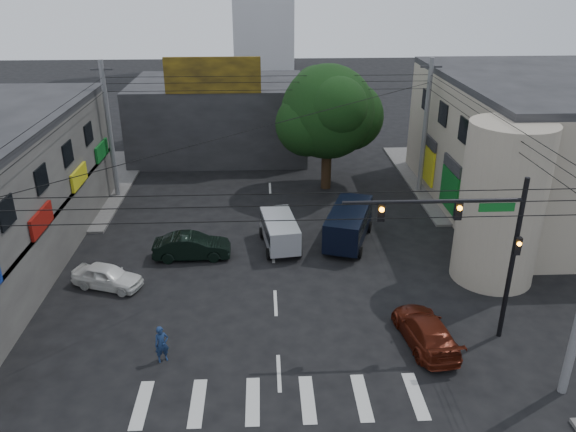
{
  "coord_description": "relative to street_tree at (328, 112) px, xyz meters",
  "views": [
    {
      "loc": [
        -0.46,
        -20.46,
        14.43
      ],
      "look_at": [
        0.68,
        4.0,
        3.58
      ],
      "focal_mm": 35.0,
      "sensor_mm": 36.0,
      "label": 1
    }
  ],
  "objects": [
    {
      "name": "silver_minivan",
      "position": [
        -3.6,
        -9.19,
        -4.62
      ],
      "size": [
        4.43,
        2.73,
        1.71
      ],
      "primitive_type": null,
      "rotation": [
        0.0,
        0.0,
        1.71
      ],
      "color": "#B0B2B8",
      "rests_on": "ground"
    },
    {
      "name": "billboard",
      "position": [
        -8.0,
        4.1,
        1.83
      ],
      "size": [
        7.0,
        0.3,
        2.6
      ],
      "primitive_type": "cube",
      "color": "olive",
      "rests_on": "building_far"
    },
    {
      "name": "corner_column",
      "position": [
        7.0,
        -13.0,
        -1.47
      ],
      "size": [
        4.0,
        4.0,
        8.0
      ],
      "primitive_type": "cylinder",
      "color": "gray",
      "rests_on": "ground"
    },
    {
      "name": "white_compact",
      "position": [
        -12.2,
        -13.14,
        -4.88
      ],
      "size": [
        3.63,
        4.39,
        1.19
      ],
      "primitive_type": "imported",
      "rotation": [
        0.0,
        0.0,
        1.23
      ],
      "color": "white",
      "rests_on": "ground"
    },
    {
      "name": "sidewalk_far_left",
      "position": [
        -22.0,
        1.0,
        -5.4
      ],
      "size": [
        16.0,
        16.0,
        0.15
      ],
      "primitive_type": "cube",
      "color": "#514F4C",
      "rests_on": "ground"
    },
    {
      "name": "street_tree",
      "position": [
        0.0,
        0.0,
        0.0
      ],
      "size": [
        6.4,
        6.4,
        8.7
      ],
      "color": "black",
      "rests_on": "ground"
    },
    {
      "name": "traffic_gantry",
      "position": [
        3.82,
        -18.0,
        -0.64
      ],
      "size": [
        7.1,
        0.35,
        7.2
      ],
      "color": "black",
      "rests_on": "ground"
    },
    {
      "name": "dark_sedan",
      "position": [
        -8.38,
        -10.25,
        -4.79
      ],
      "size": [
        1.64,
        4.19,
        1.36
      ],
      "primitive_type": "imported",
      "rotation": [
        0.0,
        0.0,
        1.6
      ],
      "color": "black",
      "rests_on": "ground"
    },
    {
      "name": "sidewalk_far_right",
      "position": [
        14.0,
        1.0,
        -5.4
      ],
      "size": [
        16.0,
        16.0,
        0.15
      ],
      "primitive_type": "cube",
      "color": "#514F4C",
      "rests_on": "ground"
    },
    {
      "name": "utility_pole_far_left",
      "position": [
        -14.5,
        -1.0,
        -0.87
      ],
      "size": [
        0.32,
        0.32,
        9.2
      ],
      "primitive_type": "cylinder",
      "color": "#59595B",
      "rests_on": "ground"
    },
    {
      "name": "navy_van",
      "position": [
        0.32,
        -8.77,
        -4.46
      ],
      "size": [
        6.24,
        5.01,
        2.03
      ],
      "primitive_type": null,
      "rotation": [
        0.0,
        0.0,
        1.24
      ],
      "color": "black",
      "rests_on": "ground"
    },
    {
      "name": "utility_pole_far_right",
      "position": [
        6.5,
        -1.0,
        -0.87
      ],
      "size": [
        0.32,
        0.32,
        9.2
      ],
      "primitive_type": "cylinder",
      "color": "#59595B",
      "rests_on": "ground"
    },
    {
      "name": "ground",
      "position": [
        -4.0,
        -17.0,
        -5.47
      ],
      "size": [
        160.0,
        160.0,
        0.0
      ],
      "primitive_type": "plane",
      "color": "black",
      "rests_on": "ground"
    },
    {
      "name": "maroon_sedan",
      "position": [
        2.16,
        -18.35,
        -4.85
      ],
      "size": [
        2.82,
        4.75,
        1.25
      ],
      "primitive_type": "imported",
      "rotation": [
        0.0,
        0.0,
        3.27
      ],
      "color": "#4B150A",
      "rests_on": "ground"
    },
    {
      "name": "building_right",
      "position": [
        14.0,
        -4.0,
        -1.47
      ],
      "size": [
        14.0,
        18.0,
        8.0
      ],
      "primitive_type": "cube",
      "color": "gray",
      "rests_on": "ground"
    },
    {
      "name": "traffic_officer",
      "position": [
        -8.61,
        -19.0,
        -4.69
      ],
      "size": [
        0.87,
        0.83,
        1.57
      ],
      "primitive_type": "imported",
      "rotation": [
        0.0,
        0.0,
        0.46
      ],
      "color": "#16284E",
      "rests_on": "ground"
    },
    {
      "name": "building_far",
      "position": [
        -8.0,
        9.0,
        -2.47
      ],
      "size": [
        14.0,
        10.0,
        6.0
      ],
      "primitive_type": "cube",
      "color": "#232326",
      "rests_on": "ground"
    }
  ]
}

